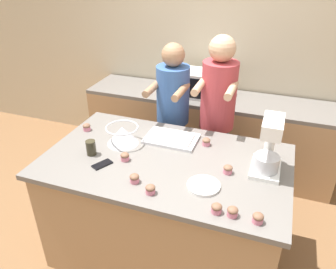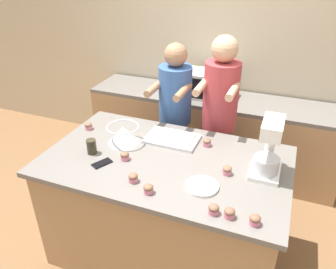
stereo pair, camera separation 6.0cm
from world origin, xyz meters
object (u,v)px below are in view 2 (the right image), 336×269
(mixing_bowl, at_px, (123,134))
(cupcake_5, at_px, (148,189))
(person_left, at_px, (175,121))
(small_plate, at_px, (202,186))
(baking_tray, at_px, (172,138))
(cupcake_7, at_px, (227,170))
(person_right, at_px, (218,123))
(cupcake_8, at_px, (207,142))
(cupcake_3, at_px, (214,209))
(cell_phone, at_px, (102,163))
(cupcake_6, at_px, (255,220))
(stand_mixer, at_px, (269,150))
(drinking_glass, at_px, (92,147))
(cupcake_2, at_px, (89,126))
(cupcake_1, at_px, (125,156))
(microwave_oven, at_px, (208,84))
(cupcake_0, at_px, (230,213))
(cupcake_4, at_px, (133,178))

(mixing_bowl, distance_m, cupcake_5, 0.68)
(person_left, bearing_deg, small_plate, -60.73)
(baking_tray, height_order, cupcake_7, cupcake_7)
(mixing_bowl, height_order, small_plate, mixing_bowl)
(person_right, height_order, cupcake_8, person_right)
(person_left, relative_size, small_plate, 7.38)
(baking_tray, xyz_separation_m, cupcake_3, (0.53, -0.71, 0.01))
(cell_phone, bearing_deg, person_right, 58.36)
(cupcake_8, bearing_deg, cupcake_6, -56.63)
(cupcake_3, bearing_deg, person_left, 119.75)
(stand_mixer, relative_size, cupcake_8, 6.28)
(baking_tray, xyz_separation_m, drinking_glass, (-0.50, -0.41, 0.04))
(cupcake_2, distance_m, cupcake_5, 1.03)
(small_plate, relative_size, cupcake_8, 3.37)
(baking_tray, relative_size, cupcake_2, 6.48)
(cupcake_1, bearing_deg, baking_tray, 60.40)
(baking_tray, height_order, drinking_glass, drinking_glass)
(cell_phone, bearing_deg, microwave_oven, 78.58)
(person_right, bearing_deg, microwave_oven, 113.76)
(baking_tray, bearing_deg, person_right, 61.86)
(cupcake_0, xyz_separation_m, cupcake_6, (0.14, -0.00, 0.00))
(person_right, relative_size, baking_tray, 4.08)
(baking_tray, bearing_deg, cupcake_2, -173.30)
(small_plate, distance_m, cupcake_6, 0.42)
(stand_mixer, height_order, cupcake_4, stand_mixer)
(drinking_glass, bearing_deg, cupcake_3, -16.54)
(person_right, relative_size, drinking_glass, 14.92)
(drinking_glass, xyz_separation_m, cupcake_0, (1.12, -0.30, -0.03))
(person_right, distance_m, mixing_bowl, 0.92)
(person_left, height_order, mixing_bowl, person_left)
(cupcake_3, bearing_deg, cupcake_2, 153.81)
(cupcake_2, xyz_separation_m, cupcake_7, (1.26, -0.21, 0.00))
(drinking_glass, height_order, small_plate, drinking_glass)
(small_plate, relative_size, cupcake_0, 3.37)
(cupcake_4, bearing_deg, cell_phone, 161.24)
(cupcake_5, xyz_separation_m, cupcake_6, (0.67, -0.03, 0.00))
(microwave_oven, height_order, small_plate, microwave_oven)
(cupcake_0, relative_size, cupcake_1, 1.00)
(cupcake_0, relative_size, cupcake_4, 1.00)
(person_right, bearing_deg, cupcake_0, -73.50)
(cupcake_0, bearing_deg, cupcake_6, -1.23)
(cell_phone, distance_m, drinking_glass, 0.19)
(mixing_bowl, bearing_deg, drinking_glass, -123.06)
(cupcake_2, relative_size, cupcake_5, 1.00)
(cupcake_1, bearing_deg, cupcake_6, -17.73)
(cupcake_2, height_order, cupcake_4, same)
(small_plate, distance_m, cupcake_0, 0.31)
(person_right, bearing_deg, cupcake_5, -98.18)
(cupcake_5, distance_m, cupcake_7, 0.57)
(cupcake_3, bearing_deg, cupcake_8, 108.43)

